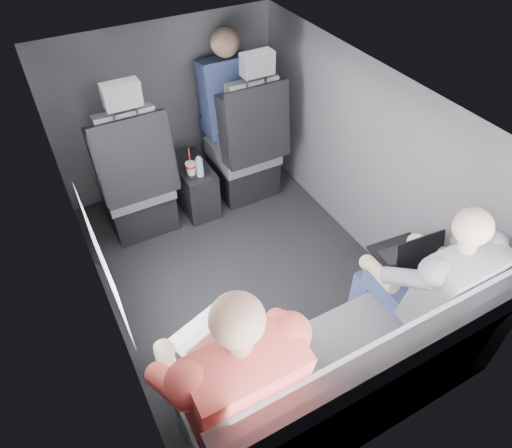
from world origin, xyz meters
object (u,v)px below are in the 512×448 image
water_bottle (199,167)px  passenger_rear_right (426,285)px  center_console (194,186)px  soda_cup (191,168)px  front_seat_right (246,152)px  passenger_rear_left (230,378)px  laptop_black (406,253)px  passenger_front_right (227,98)px  rear_bench (343,378)px  front_seat_left (136,185)px  laptop_white (216,339)px

water_bottle → passenger_rear_right: passenger_rear_right is taller
center_console → soda_cup: (-0.05, -0.11, 0.26)m
front_seat_right → water_bottle: (-0.44, -0.11, 0.07)m
soda_cup → passenger_rear_left: size_ratio=0.18×
water_bottle → laptop_black: bearing=-68.0°
passenger_rear_left → passenger_front_right: size_ratio=1.51×
passenger_rear_left → water_bottle: bearing=71.1°
rear_bench → passenger_front_right: size_ratio=1.87×
front_seat_left → rear_bench: bearing=-76.7°
soda_cup → passenger_rear_left: 1.82m
soda_cup → passenger_rear_left: (-0.53, -1.73, 0.20)m
front_seat_left → front_seat_right: size_ratio=1.00×
soda_cup → water_bottle: bearing=-30.8°
center_console → laptop_black: size_ratio=1.50×
soda_cup → passenger_rear_right: 1.84m
soda_cup → rear_bench: bearing=-88.5°
front_seat_left → water_bottle: size_ratio=7.83×
passenger_front_right → laptop_white: bearing=-117.7°
center_console → soda_cup: size_ratio=2.05×
laptop_black → passenger_front_right: size_ratio=0.37×
soda_cup → passenger_rear_right: bearing=-71.0°
rear_bench → passenger_front_right: (0.43, 2.16, 0.45)m
soda_cup → laptop_black: laptop_black is taller
passenger_rear_right → center_console: bearing=106.5°
rear_bench → passenger_rear_right: passenger_rear_right is taller
front_seat_left → soda_cup: bearing=-10.6°
front_seat_right → passenger_rear_right: bearing=-86.9°
water_bottle → passenger_rear_left: (-0.58, -1.70, 0.18)m
soda_cup → laptop_white: bearing=-108.0°
laptop_white → water_bottle: bearing=69.7°
soda_cup → laptop_white: size_ratio=0.56×
passenger_rear_right → passenger_front_right: 2.07m
center_console → laptop_white: laptop_white is taller
front_seat_right → passenger_rear_left: 2.09m
rear_bench → center_console: bearing=90.0°
rear_bench → front_seat_left: bearing=103.3°
rear_bench → passenger_front_right: 2.25m
front_seat_right → passenger_rear_left: passenger_rear_left is taller
front_seat_right → laptop_black: (0.16, -1.59, 0.23)m
front_seat_right → rear_bench: front_seat_right is taller
front_seat_right → center_console: size_ratio=2.64×
rear_bench → passenger_rear_left: (-0.58, 0.09, 0.35)m
rear_bench → soda_cup: rear_bench is taller
soda_cup → laptop_black: bearing=-66.7°
front_seat_left → center_console: 0.49m
center_console → laptop_black: bearing=-69.6°
water_bottle → passenger_front_right: 0.63m
center_console → passenger_rear_left: bearing=-107.3°
passenger_rear_right → front_seat_right: bearing=93.1°
water_bottle → passenger_rear_right: bearing=-72.4°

